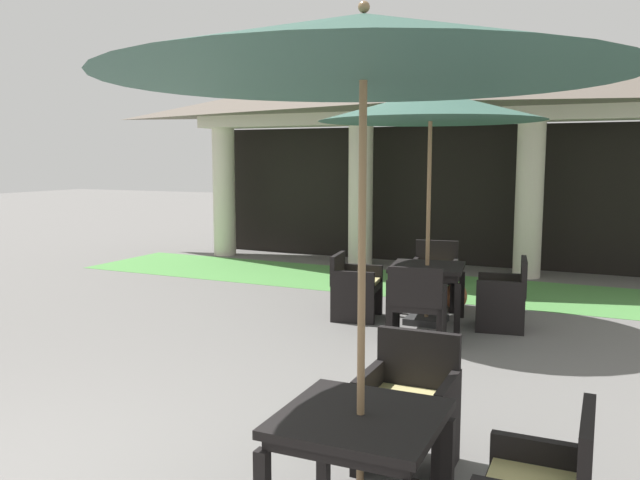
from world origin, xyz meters
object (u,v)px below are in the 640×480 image
object	(u,v)px
patio_table_near_foreground	(360,432)
patio_umbrella_mid_left	(431,108)
patio_chair_mid_left_west	(355,287)
patio_umbrella_near_foreground	(364,50)
patio_chair_mid_left_south	(417,307)
patio_table_mid_left	(427,274)
terracotta_urn	(456,296)
patio_chair_mid_left_east	(504,296)
patio_chair_mid_left_north	(435,277)
patio_chair_near_foreground_north	(409,408)

from	to	relation	value
patio_table_near_foreground	patio_umbrella_mid_left	distance (m)	5.27
patio_table_near_foreground	patio_chair_mid_left_west	size ratio (longest dim) A/B	1.03
patio_umbrella_near_foreground	patio_chair_mid_left_south	size ratio (longest dim) A/B	3.16
patio_umbrella_near_foreground	patio_chair_mid_left_west	size ratio (longest dim) A/B	3.40
patio_umbrella_near_foreground	patio_chair_mid_left_west	xyz separation A→B (m)	(-1.89, 4.59, -2.21)
patio_table_mid_left	patio_chair_mid_left_south	world-z (taller)	patio_chair_mid_left_south
patio_table_near_foreground	patio_umbrella_mid_left	bearing A→B (deg)	101.52
patio_chair_mid_left_west	terracotta_urn	xyz separation A→B (m)	(1.09, 1.02, -0.22)
patio_chair_mid_left_west	patio_table_near_foreground	bearing A→B (deg)	13.18
patio_table_mid_left	patio_chair_mid_left_west	bearing A→B (deg)	-170.81
patio_chair_mid_left_east	patio_umbrella_mid_left	bearing A→B (deg)	90.00
patio_chair_mid_left_west	patio_chair_mid_left_north	xyz separation A→B (m)	(0.77, 1.08, 0.01)
patio_chair_mid_left_north	patio_chair_mid_left_south	size ratio (longest dim) A/B	1.01
patio_chair_near_foreground_north	patio_umbrella_mid_left	size ratio (longest dim) A/B	0.30
patio_chair_near_foreground_north	patio_umbrella_near_foreground	bearing A→B (deg)	90.00
patio_umbrella_mid_left	terracotta_urn	distance (m)	2.66
patio_umbrella_near_foreground	patio_table_mid_left	distance (m)	5.23
patio_table_near_foreground	patio_chair_mid_left_south	distance (m)	3.90
patio_table_mid_left	patio_umbrella_mid_left	size ratio (longest dim) A/B	0.35
patio_umbrella_mid_left	patio_chair_near_foreground_north	bearing A→B (deg)	-75.98
patio_table_near_foreground	patio_umbrella_mid_left	size ratio (longest dim) A/B	0.29
patio_table_mid_left	terracotta_urn	bearing A→B (deg)	79.15
patio_table_mid_left	patio_chair_mid_left_north	bearing A→B (deg)	99.19
patio_umbrella_mid_left	terracotta_urn	size ratio (longest dim) A/B	6.43
patio_table_near_foreground	terracotta_urn	bearing A→B (deg)	98.09
terracotta_urn	patio_chair_mid_left_north	bearing A→B (deg)	169.99
patio_chair_near_foreground_north	patio_table_mid_left	size ratio (longest dim) A/B	0.87
patio_table_mid_left	patio_chair_mid_left_south	distance (m)	0.97
patio_table_mid_left	patio_chair_mid_left_north	size ratio (longest dim) A/B	1.12
terracotta_urn	patio_umbrella_mid_left	bearing A→B (deg)	-100.85
patio_table_near_foreground	patio_chair_mid_left_south	xyz separation A→B (m)	(-0.82, 3.81, -0.19)
patio_chair_mid_left_west	patio_chair_mid_left_south	xyz separation A→B (m)	(1.08, -0.78, 0.01)
patio_umbrella_mid_left	patio_chair_mid_left_south	distance (m)	2.46
patio_umbrella_near_foreground	patio_chair_mid_left_north	bearing A→B (deg)	101.14
patio_umbrella_near_foreground	patio_chair_near_foreground_north	world-z (taller)	patio_umbrella_near_foreground
patio_chair_mid_left_north	terracotta_urn	bearing A→B (deg)	160.80
patio_chair_mid_left_east	patio_chair_mid_left_south	xyz separation A→B (m)	(-0.78, -1.08, 0.01)
patio_table_mid_left	patio_chair_near_foreground_north	bearing A→B (deg)	-75.98
patio_table_near_foreground	terracotta_urn	xyz separation A→B (m)	(-0.80, 5.62, -0.42)
patio_chair_mid_left_east	patio_chair_mid_left_north	bearing A→B (deg)	44.98
patio_umbrella_near_foreground	patio_table_mid_left	world-z (taller)	patio_umbrella_near_foreground
patio_table_mid_left	patio_chair_mid_left_west	size ratio (longest dim) A/B	1.21
patio_chair_mid_left_south	terracotta_urn	bearing A→B (deg)	80.26
patio_chair_near_foreground_north	patio_chair_mid_left_east	world-z (taller)	patio_chair_near_foreground_north
patio_chair_mid_left_east	patio_chair_mid_left_north	size ratio (longest dim) A/B	0.96
patio_umbrella_mid_left	patio_umbrella_near_foreground	bearing A→B (deg)	-78.48
patio_chair_mid_left_east	patio_umbrella_near_foreground	bearing A→B (deg)	171.23
patio_table_near_foreground	terracotta_urn	distance (m)	5.69
patio_table_near_foreground	patio_chair_near_foreground_north	size ratio (longest dim) A/B	0.97
patio_umbrella_near_foreground	terracotta_urn	world-z (taller)	patio_umbrella_near_foreground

